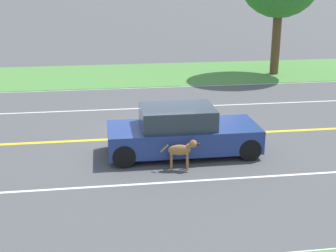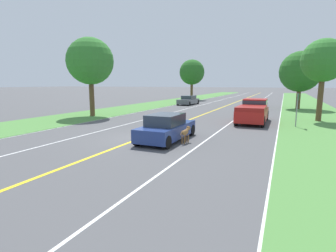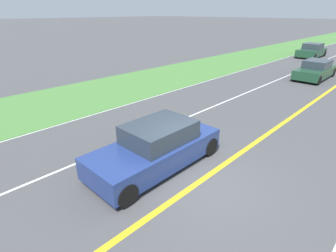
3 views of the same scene
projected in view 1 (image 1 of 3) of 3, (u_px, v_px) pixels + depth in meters
The scene contains 8 objects.
ground_plane at pixel (165, 137), 15.25m from camera, with size 400.00×400.00×0.00m, color #4C4C4F.
centre_divider_line at pixel (165, 137), 15.25m from camera, with size 0.18×160.00×0.01m, color yellow.
lane_edge_line_left at pixel (145, 88), 21.84m from camera, with size 0.14×160.00×0.01m, color white.
lane_dash_same_dir at pixel (184, 181), 11.96m from camera, with size 0.10×160.00×0.01m, color white.
lane_dash_oncoming at pixel (153, 108), 18.55m from camera, with size 0.10×160.00×0.01m, color white.
grass_verge_left at pixel (139, 75), 24.66m from camera, with size 6.00×160.00×0.03m, color #4C843D.
ego_car at pixel (182, 132), 13.65m from camera, with size 1.82×4.38×1.43m.
dog at pixel (182, 150), 12.55m from camera, with size 0.29×1.08×0.86m.
Camera 1 is at (14.26, -1.97, 5.05)m, focal length 50.00 mm.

